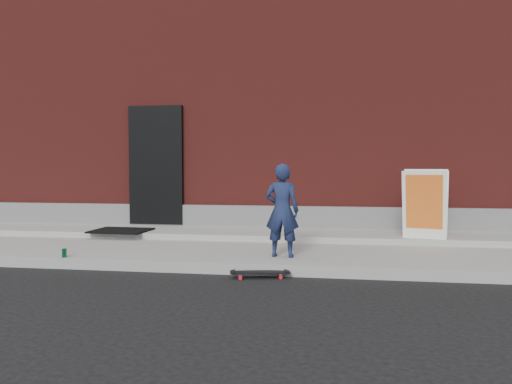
% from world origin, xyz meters
% --- Properties ---
extents(ground, '(80.00, 80.00, 0.00)m').
position_xyz_m(ground, '(0.00, 0.00, 0.00)').
color(ground, black).
rests_on(ground, ground).
extents(sidewalk, '(20.00, 3.00, 0.15)m').
position_xyz_m(sidewalk, '(0.00, 1.50, 0.07)').
color(sidewalk, gray).
rests_on(sidewalk, ground).
extents(apron, '(20.00, 1.20, 0.10)m').
position_xyz_m(apron, '(0.00, 2.40, 0.20)').
color(apron, gray).
rests_on(apron, sidewalk).
extents(building, '(20.00, 8.10, 5.00)m').
position_xyz_m(building, '(-0.00, 6.99, 2.50)').
color(building, maroon).
rests_on(building, ground).
extents(child, '(0.48, 0.34, 1.27)m').
position_xyz_m(child, '(0.06, 0.55, 0.78)').
color(child, '#192347').
rests_on(child, sidewalk).
extents(skateboard, '(0.74, 0.34, 0.08)m').
position_xyz_m(skateboard, '(-0.14, -0.12, 0.07)').
color(skateboard, red).
rests_on(skateboard, ground).
extents(pizza_sign, '(0.82, 0.91, 1.09)m').
position_xyz_m(pizza_sign, '(2.18, 2.00, 0.79)').
color(pizza_sign, white).
rests_on(pizza_sign, apron).
extents(soda_can, '(0.07, 0.07, 0.12)m').
position_xyz_m(soda_can, '(-2.84, 0.05, 0.21)').
color(soda_can, '#187C3C').
rests_on(soda_can, sidewalk).
extents(doormat, '(0.98, 0.80, 0.03)m').
position_xyz_m(doormat, '(-2.90, 2.00, 0.26)').
color(doormat, black).
rests_on(doormat, apron).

